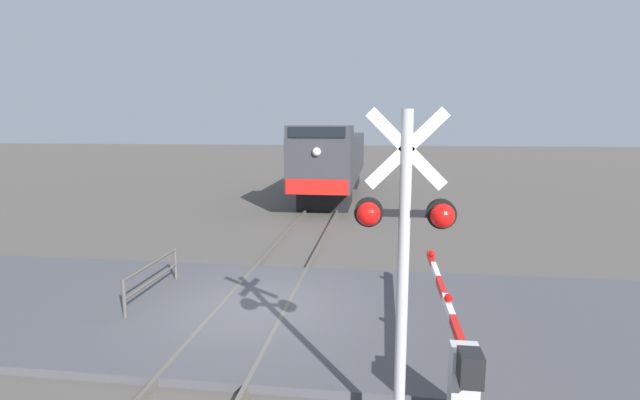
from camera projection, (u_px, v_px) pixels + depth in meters
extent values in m
plane|color=#514C47|center=(252.00, 314.00, 10.09)|extent=(160.00, 160.00, 0.00)
cube|color=#59544C|center=(220.00, 309.00, 10.17)|extent=(0.08, 80.00, 0.15)
cube|color=#59544C|center=(285.00, 312.00, 9.98)|extent=(0.08, 80.00, 0.15)
cube|color=#47474C|center=(252.00, 311.00, 10.08)|extent=(36.00, 5.89, 0.15)
cube|color=black|center=(326.00, 196.00, 23.09)|extent=(2.39, 3.20, 1.05)
cube|color=black|center=(340.00, 178.00, 30.83)|extent=(2.39, 3.20, 1.05)
cube|color=#333338|center=(334.00, 156.00, 26.69)|extent=(2.81, 14.38, 2.36)
cube|color=#333338|center=(321.00, 132.00, 20.70)|extent=(2.75, 2.62, 0.55)
cube|color=black|center=(317.00, 132.00, 19.38)|extent=(2.39, 0.06, 0.44)
cube|color=red|center=(317.00, 187.00, 19.74)|extent=(2.67, 0.08, 0.64)
sphere|color=#F2EACC|center=(317.00, 152.00, 19.49)|extent=(0.36, 0.36, 0.36)
cylinder|color=#ADADB2|center=(402.00, 287.00, 5.64)|extent=(0.14, 0.14, 4.20)
cube|color=white|center=(407.00, 149.00, 5.38)|extent=(0.95, 0.04, 0.95)
cube|color=white|center=(407.00, 149.00, 5.38)|extent=(0.95, 0.04, 0.95)
cube|color=black|center=(405.00, 213.00, 5.50)|extent=(1.04, 0.08, 0.08)
sphere|color=red|center=(368.00, 214.00, 5.45)|extent=(0.28, 0.28, 0.28)
sphere|color=red|center=(442.00, 216.00, 5.35)|extent=(0.28, 0.28, 0.28)
cylinder|color=black|center=(369.00, 212.00, 5.57)|extent=(0.34, 0.14, 0.34)
cylinder|color=black|center=(441.00, 214.00, 5.46)|extent=(0.34, 0.14, 0.34)
cube|color=silver|center=(463.00, 390.00, 6.14)|extent=(0.36, 0.36, 1.20)
cube|color=black|center=(470.00, 368.00, 5.72)|extent=(0.28, 0.36, 0.40)
cube|color=red|center=(457.00, 332.00, 6.71)|extent=(0.10, 0.93, 0.14)
cube|color=white|center=(448.00, 307.00, 7.62)|extent=(0.10, 0.93, 0.14)
cube|color=red|center=(441.00, 287.00, 8.52)|extent=(0.10, 0.93, 0.14)
cube|color=white|center=(436.00, 272.00, 9.43)|extent=(0.10, 0.93, 0.14)
cube|color=red|center=(431.00, 259.00, 10.34)|extent=(0.10, 0.93, 0.14)
sphere|color=red|center=(448.00, 298.00, 7.62)|extent=(0.14, 0.14, 0.14)
sphere|color=red|center=(432.00, 254.00, 10.21)|extent=(0.14, 0.14, 0.14)
cylinder|color=#4C4742|center=(124.00, 302.00, 9.50)|extent=(0.08, 0.08, 0.95)
cylinder|color=#4C4742|center=(176.00, 266.00, 11.86)|extent=(0.08, 0.08, 0.95)
cylinder|color=#4C4742|center=(152.00, 264.00, 10.61)|extent=(0.06, 2.41, 0.06)
cylinder|color=#4C4742|center=(153.00, 280.00, 10.67)|extent=(0.06, 2.41, 0.06)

